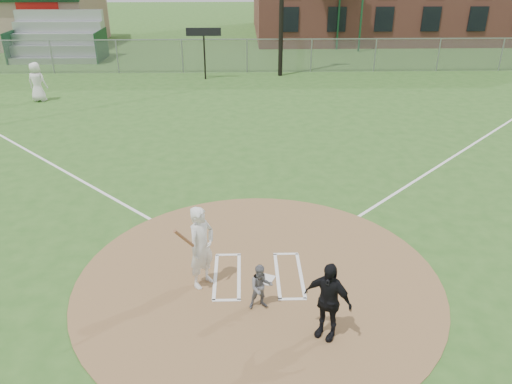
{
  "coord_description": "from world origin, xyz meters",
  "views": [
    {
      "loc": [
        -0.32,
        -9.49,
        6.87
      ],
      "look_at": [
        0.0,
        2.0,
        1.3
      ],
      "focal_mm": 35.0,
      "sensor_mm": 36.0,
      "label": 1
    }
  ],
  "objects_px": {
    "umpire": "(328,300)",
    "ondeck_player": "(37,82)",
    "batter_at_plate": "(202,247)",
    "home_plate": "(265,279)",
    "catcher": "(261,287)"
  },
  "relations": [
    {
      "from": "home_plate",
      "to": "batter_at_plate",
      "type": "height_order",
      "value": "batter_at_plate"
    },
    {
      "from": "home_plate",
      "to": "umpire",
      "type": "distance_m",
      "value": 2.32
    },
    {
      "from": "home_plate",
      "to": "catcher",
      "type": "bearing_deg",
      "value": -97.19
    },
    {
      "from": "home_plate",
      "to": "batter_at_plate",
      "type": "distance_m",
      "value": 1.71
    },
    {
      "from": "umpire",
      "to": "batter_at_plate",
      "type": "xyz_separation_m",
      "value": [
        -2.52,
        1.75,
        0.14
      ]
    },
    {
      "from": "catcher",
      "to": "batter_at_plate",
      "type": "relative_size",
      "value": 0.53
    },
    {
      "from": "umpire",
      "to": "ondeck_player",
      "type": "bearing_deg",
      "value": 157.25
    },
    {
      "from": "umpire",
      "to": "ondeck_player",
      "type": "distance_m",
      "value": 21.12
    },
    {
      "from": "ondeck_player",
      "to": "batter_at_plate",
      "type": "height_order",
      "value": "batter_at_plate"
    },
    {
      "from": "home_plate",
      "to": "umpire",
      "type": "bearing_deg",
      "value": -58.94
    },
    {
      "from": "umpire",
      "to": "batter_at_plate",
      "type": "distance_m",
      "value": 3.07
    },
    {
      "from": "umpire",
      "to": "batter_at_plate",
      "type": "height_order",
      "value": "batter_at_plate"
    },
    {
      "from": "batter_at_plate",
      "to": "home_plate",
      "type": "bearing_deg",
      "value": 4.51
    },
    {
      "from": "home_plate",
      "to": "umpire",
      "type": "xyz_separation_m",
      "value": [
        1.12,
        -1.86,
        0.82
      ]
    },
    {
      "from": "catcher",
      "to": "ondeck_player",
      "type": "height_order",
      "value": "ondeck_player"
    }
  ]
}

